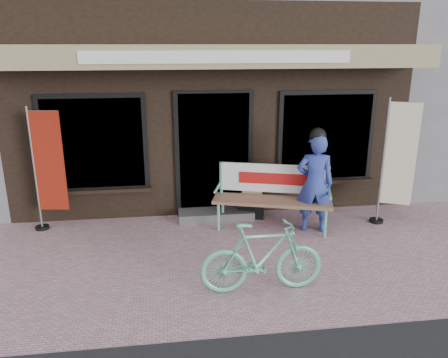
{
  "coord_description": "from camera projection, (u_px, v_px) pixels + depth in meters",
  "views": [
    {
      "loc": [
        -0.8,
        -5.32,
        2.94
      ],
      "look_at": [
        0.0,
        0.7,
        1.05
      ],
      "focal_mm": 35.0,
      "sensor_mm": 36.0,
      "label": 1
    }
  ],
  "objects": [
    {
      "name": "nobori_cream",
      "position": [
        397.0,
        161.0,
        7.13
      ],
      "size": [
        0.62,
        0.35,
        2.13
      ],
      "rotation": [
        0.0,
        0.0,
        -0.38
      ],
      "color": "gray",
      "rests_on": "ground"
    },
    {
      "name": "ground",
      "position": [
        231.0,
        267.0,
        6.01
      ],
      "size": [
        70.0,
        70.0,
        0.0
      ],
      "primitive_type": "plane",
      "color": "#BC909B",
      "rests_on": "ground"
    },
    {
      "name": "bench",
      "position": [
        273.0,
        192.0,
        7.17
      ],
      "size": [
        1.98,
        1.02,
        1.04
      ],
      "rotation": [
        0.0,
        0.0,
        -0.3
      ],
      "color": "#63C2A1",
      "rests_on": "ground"
    },
    {
      "name": "nobori_red",
      "position": [
        47.0,
        168.0,
        6.93
      ],
      "size": [
        0.6,
        0.25,
        2.03
      ],
      "rotation": [
        0.0,
        0.0,
        -0.12
      ],
      "color": "gray",
      "rests_on": "ground"
    },
    {
      "name": "person",
      "position": [
        315.0,
        181.0,
        6.95
      ],
      "size": [
        0.66,
        0.51,
        1.7
      ],
      "rotation": [
        0.0,
        0.0,
        -0.24
      ],
      "color": "#2D3E9B",
      "rests_on": "ground"
    },
    {
      "name": "storefront",
      "position": [
        199.0,
        41.0,
        9.81
      ],
      "size": [
        7.0,
        6.77,
        6.0
      ],
      "color": "black",
      "rests_on": "ground"
    },
    {
      "name": "bicycle",
      "position": [
        262.0,
        257.0,
        5.3
      ],
      "size": [
        1.52,
        0.43,
        0.91
      ],
      "primitive_type": "imported",
      "rotation": [
        0.0,
        0.0,
        1.57
      ],
      "color": "#63C2A1",
      "rests_on": "ground"
    },
    {
      "name": "menu_stand",
      "position": [
        252.0,
        196.0,
        7.53
      ],
      "size": [
        0.41,
        0.2,
        0.82
      ],
      "rotation": [
        0.0,
        0.0,
        -0.31
      ],
      "color": "black",
      "rests_on": "ground"
    }
  ]
}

